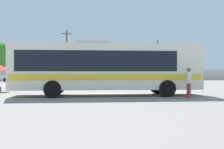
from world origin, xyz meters
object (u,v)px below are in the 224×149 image
roadside_tree_midleft (55,54)px  roadside_tree_right (112,53)px  coach_bus_cream_yellow (104,67)px  roadside_tree_midright (77,53)px  roadside_tree_left (4,54)px  attendant_by_bus_door (189,81)px  parked_car_leftmost_white (17,77)px  parked_car_second_red (56,76)px  utility_pole_near (67,54)px  utility_pole_far (158,59)px

roadside_tree_midleft → roadside_tree_right: size_ratio=0.93×
coach_bus_cream_yellow → roadside_tree_midleft: size_ratio=1.83×
roadside_tree_right → roadside_tree_midright: bearing=173.4°
coach_bus_cream_yellow → roadside_tree_left: (-16.11, 35.58, 2.95)m
attendant_by_bus_door → parked_car_leftmost_white: (-16.10, 27.45, -0.26)m
roadside_tree_midleft → parked_car_second_red: bearing=-83.9°
parked_car_leftmost_white → parked_car_second_red: bearing=-0.2°
utility_pole_near → roadside_tree_left: 13.00m
roadside_tree_left → roadside_tree_midleft: size_ratio=1.09×
attendant_by_bus_door → roadside_tree_midleft: roadside_tree_midleft is taller
utility_pole_far → coach_bus_cream_yellow: bearing=-112.1°
utility_pole_near → roadside_tree_midleft: 5.25m
coach_bus_cream_yellow → parked_car_leftmost_white: (-11.27, 25.28, -1.14)m
roadside_tree_left → roadside_tree_midleft: 9.65m
attendant_by_bus_door → utility_pole_near: bearing=104.8°
coach_bus_cream_yellow → parked_car_second_red: bearing=102.0°
parked_car_second_red → utility_pole_near: (1.40, 5.72, 3.86)m
attendant_by_bus_door → coach_bus_cream_yellow: bearing=155.8°
parked_car_leftmost_white → utility_pole_near: (7.32, 5.70, 3.89)m
utility_pole_far → roadside_tree_midright: 15.56m
parked_car_leftmost_white → parked_car_second_red: (5.91, -0.02, 0.04)m
roadside_tree_left → roadside_tree_midright: roadside_tree_left is taller
roadside_tree_midright → parked_car_leftmost_white: bearing=-138.2°
roadside_tree_midleft → parked_car_leftmost_white: bearing=-115.0°
attendant_by_bus_door → utility_pole_near: 34.49m
attendant_by_bus_door → roadside_tree_left: 43.35m
roadside_tree_midleft → attendant_by_bus_door: bearing=-73.3°
utility_pole_far → roadside_tree_right: size_ratio=1.08×
parked_car_leftmost_white → parked_car_second_red: parked_car_second_red is taller
attendant_by_bus_door → parked_car_second_red: bearing=110.4°
utility_pole_near → parked_car_second_red: bearing=-103.8°
parked_car_second_red → roadside_tree_midright: roadside_tree_midright is taller
attendant_by_bus_door → roadside_tree_right: roadside_tree_right is taller
roadside_tree_left → roadside_tree_midright: 14.11m
utility_pole_near → roadside_tree_midleft: (-2.51, 4.60, 0.27)m
attendant_by_bus_door → utility_pole_near: utility_pole_near is taller
parked_car_leftmost_white → roadside_tree_midright: bearing=41.8°
roadside_tree_midleft → roadside_tree_midright: bearing=-26.7°
coach_bus_cream_yellow → parked_car_leftmost_white: size_ratio=2.63×
roadside_tree_right → roadside_tree_midleft: bearing=165.0°
roadside_tree_left → parked_car_leftmost_white: bearing=-64.8°
parked_car_leftmost_white → roadside_tree_midright: 12.97m
attendant_by_bus_door → utility_pole_far: 36.15m
coach_bus_cream_yellow → parked_car_second_red: size_ratio=2.77×
utility_pole_far → roadside_tree_right: bearing=-178.9°
parked_car_leftmost_white → roadside_tree_left: size_ratio=0.64×
parked_car_leftmost_white → utility_pole_far: 25.94m
coach_bus_cream_yellow → parked_car_second_red: coach_bus_cream_yellow is taller
roadside_tree_midright → roadside_tree_midleft: bearing=153.3°
parked_car_leftmost_white → roadside_tree_left: (-4.84, 10.30, 4.09)m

